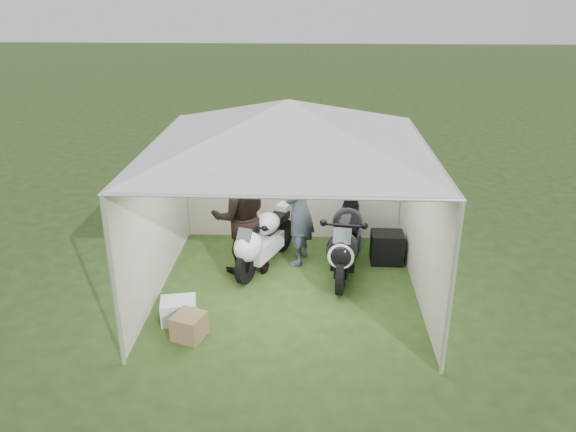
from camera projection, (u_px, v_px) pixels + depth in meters
The scene contains 10 objects.
ground at pixel (288, 289), 8.91m from camera, with size 80.00×80.00×0.00m, color #263E15.
canopy_tent at pixel (288, 129), 7.95m from camera, with size 5.66×5.66×3.00m.
motorcycle_white at pixel (262, 239), 9.37m from camera, with size 0.98×1.84×0.95m.
motorcycle_black at pixel (346, 240), 9.15m from camera, with size 0.69×2.23×1.10m.
paddock_stand at pixel (350, 239), 10.26m from camera, with size 0.41×0.25×0.30m, color blue.
person_dark_jacket at pixel (240, 217), 9.12m from camera, with size 0.95×0.74×1.95m, color black.
person_blue_jacket at pixel (300, 208), 9.41m from camera, with size 0.72×0.47×1.98m, color slate.
equipment_box at pixel (387, 247), 9.67m from camera, with size 0.54×0.43×0.54m, color black.
crate_0 at pixel (179, 310), 8.00m from camera, with size 0.50×0.39×0.33m, color silver.
crate_1 at pixel (189, 326), 7.62m from camera, with size 0.39×0.39×0.35m, color olive.
Camera 1 is at (0.36, -7.78, 4.47)m, focal length 35.00 mm.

